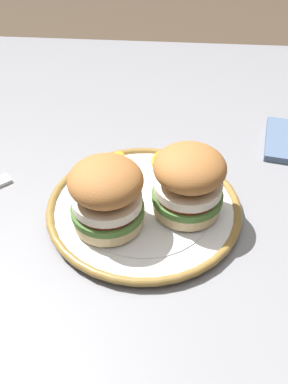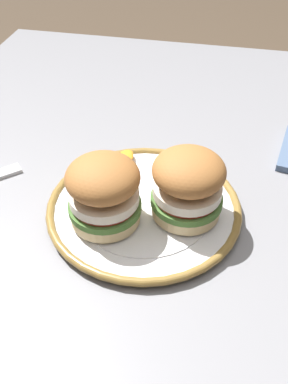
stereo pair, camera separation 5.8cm
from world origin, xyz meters
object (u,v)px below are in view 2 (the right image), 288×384
Objects in this scene: dining_table at (154,235)px; dinner_plate at (144,207)px; sandwich_half_left at (188,184)px; sandwich_half_right at (104,191)px.

dinner_plate is (0.04, -0.01, 0.10)m from dining_table.
sandwich_half_right is (0.04, -0.11, 0.00)m from sandwich_half_left.
sandwich_half_right is at bearing -71.17° from sandwich_half_left.
sandwich_half_left is 1.11× the size of sandwich_half_right.
dining_table is 0.11m from dinner_plate.
sandwich_half_left is (0.00, 0.06, 0.06)m from dinner_plate.
sandwich_half_left reaches higher than dinner_plate.
sandwich_half_right is at bearing -48.68° from dinner_plate.
dinner_plate is at bearing -93.66° from sandwich_half_left.
dinner_plate is 2.53× the size of sandwich_half_right.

